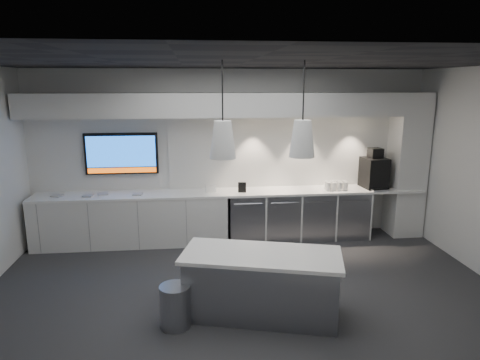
{
  "coord_description": "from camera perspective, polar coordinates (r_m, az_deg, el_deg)",
  "views": [
    {
      "loc": [
        -0.62,
        -5.07,
        2.76
      ],
      "look_at": [
        0.03,
        1.1,
        1.35
      ],
      "focal_mm": 32.0,
      "sensor_mm": 36.0,
      "label": 1
    }
  ],
  "objects": [
    {
      "name": "floor",
      "position": [
        5.81,
        0.88,
        -15.57
      ],
      "size": [
        7.0,
        7.0,
        0.0
      ],
      "primitive_type": "plane",
      "color": "#2E2F31",
      "rests_on": "ground"
    },
    {
      "name": "ceiling",
      "position": [
        5.11,
        1.0,
        15.51
      ],
      "size": [
        7.0,
        7.0,
        0.0
      ],
      "primitive_type": "plane",
      "rotation": [
        3.14,
        0.0,
        0.0
      ],
      "color": "black",
      "rests_on": "wall_back"
    },
    {
      "name": "wall_back",
      "position": [
        7.7,
        -1.32,
        3.41
      ],
      "size": [
        7.0,
        0.0,
        7.0
      ],
      "primitive_type": "plane",
      "rotation": [
        1.57,
        0.0,
        0.0
      ],
      "color": "silver",
      "rests_on": "floor"
    },
    {
      "name": "wall_front",
      "position": [
        2.93,
        7.01,
        -12.8
      ],
      "size": [
        7.0,
        0.0,
        7.0
      ],
      "primitive_type": "plane",
      "rotation": [
        -1.57,
        0.0,
        0.0
      ],
      "color": "silver",
      "rests_on": "floor"
    },
    {
      "name": "back_counter",
      "position": [
        7.51,
        -1.09,
        -1.67
      ],
      "size": [
        6.8,
        0.65,
        0.04
      ],
      "primitive_type": "cube",
      "color": "white",
      "rests_on": "left_base_cabinets"
    },
    {
      "name": "left_base_cabinets",
      "position": [
        7.69,
        -14.23,
        -5.21
      ],
      "size": [
        3.3,
        0.63,
        0.86
      ],
      "primitive_type": "cube",
      "color": "silver",
      "rests_on": "floor"
    },
    {
      "name": "fridge_unit_a",
      "position": [
        7.66,
        0.79,
        -4.92
      ],
      "size": [
        0.6,
        0.61,
        0.85
      ],
      "primitive_type": "cube",
      "color": "gray",
      "rests_on": "floor"
    },
    {
      "name": "fridge_unit_b",
      "position": [
        7.76,
        5.44,
        -4.75
      ],
      "size": [
        0.6,
        0.61,
        0.85
      ],
      "primitive_type": "cube",
      "color": "gray",
      "rests_on": "floor"
    },
    {
      "name": "fridge_unit_c",
      "position": [
        7.9,
        9.93,
        -4.55
      ],
      "size": [
        0.6,
        0.61,
        0.85
      ],
      "primitive_type": "cube",
      "color": "gray",
      "rests_on": "floor"
    },
    {
      "name": "fridge_unit_d",
      "position": [
        8.1,
        14.24,
        -4.34
      ],
      "size": [
        0.6,
        0.61,
        0.85
      ],
      "primitive_type": "cube",
      "color": "gray",
      "rests_on": "floor"
    },
    {
      "name": "backsplash",
      "position": [
        7.86,
        7.46,
        3.86
      ],
      "size": [
        4.6,
        0.03,
        1.3
      ],
      "primitive_type": "cube",
      "color": "silver",
      "rests_on": "wall_back"
    },
    {
      "name": "soffit",
      "position": [
        7.3,
        -1.16,
        10.0
      ],
      "size": [
        6.9,
        0.6,
        0.4
      ],
      "primitive_type": "cube",
      "color": "silver",
      "rests_on": "wall_back"
    },
    {
      "name": "column",
      "position": [
        8.34,
        21.36,
        1.86
      ],
      "size": [
        0.55,
        0.55,
        2.6
      ],
      "primitive_type": "cube",
      "color": "silver",
      "rests_on": "floor"
    },
    {
      "name": "wall_tv",
      "position": [
        7.72,
        -15.52,
        3.41
      ],
      "size": [
        1.25,
        0.07,
        0.72
      ],
      "color": "black",
      "rests_on": "wall_back"
    },
    {
      "name": "island",
      "position": [
        5.29,
        2.84,
        -13.69
      ],
      "size": [
        2.02,
        1.26,
        0.79
      ],
      "rotation": [
        0.0,
        0.0,
        -0.26
      ],
      "color": "gray",
      "rests_on": "floor"
    },
    {
      "name": "bin",
      "position": [
        5.18,
        -8.61,
        -16.29
      ],
      "size": [
        0.44,
        0.44,
        0.5
      ],
      "primitive_type": "cylinder",
      "rotation": [
        0.0,
        0.0,
        0.29
      ],
      "color": "gray",
      "rests_on": "floor"
    },
    {
      "name": "coffee_machine",
      "position": [
        8.1,
        17.46,
        1.1
      ],
      "size": [
        0.44,
        0.6,
        0.72
      ],
      "rotation": [
        0.0,
        0.0,
        0.1
      ],
      "color": "black",
      "rests_on": "back_counter"
    },
    {
      "name": "sign_black",
      "position": [
        7.41,
        0.28,
        -0.99
      ],
      "size": [
        0.14,
        0.04,
        0.18
      ],
      "primitive_type": "cube",
      "rotation": [
        0.0,
        0.0,
        -0.14
      ],
      "color": "black",
      "rests_on": "back_counter"
    },
    {
      "name": "sign_white",
      "position": [
        7.42,
        -3.93,
        -1.15
      ],
      "size": [
        0.18,
        0.06,
        0.14
      ],
      "primitive_type": "cube",
      "rotation": [
        0.0,
        0.0,
        0.24
      ],
      "color": "white",
      "rests_on": "back_counter"
    },
    {
      "name": "cup_cluster",
      "position": [
        7.76,
        12.71,
        -0.76
      ],
      "size": [
        0.39,
        0.18,
        0.16
      ],
      "primitive_type": null,
      "color": "silver",
      "rests_on": "back_counter"
    },
    {
      "name": "tray_a",
      "position": [
        7.8,
        -23.22,
        -1.93
      ],
      "size": [
        0.2,
        0.2,
        0.02
      ],
      "primitive_type": "cube",
      "rotation": [
        0.0,
        0.0,
        -0.27
      ],
      "color": "#A5A5A5",
      "rests_on": "back_counter"
    },
    {
      "name": "tray_b",
      "position": [
        7.61,
        -19.58,
        -1.98
      ],
      "size": [
        0.19,
        0.19,
        0.02
      ],
      "primitive_type": "cube",
      "rotation": [
        0.0,
        0.0,
        -0.17
      ],
      "color": "#A5A5A5",
      "rests_on": "back_counter"
    },
    {
      "name": "tray_c",
      "position": [
        7.64,
        -17.81,
        -1.8
      ],
      "size": [
        0.2,
        0.2,
        0.02
      ],
      "primitive_type": "cube",
      "rotation": [
        0.0,
        0.0,
        0.31
      ],
      "color": "#A5A5A5",
      "rests_on": "back_counter"
    },
    {
      "name": "tray_d",
      "position": [
        7.47,
        -13.51,
        -1.85
      ],
      "size": [
        0.16,
        0.16,
        0.02
      ],
      "primitive_type": "cube",
      "rotation": [
        0.0,
        0.0,
        -0.02
      ],
      "color": "#A5A5A5",
      "rests_on": "back_counter"
    },
    {
      "name": "pendant_left",
      "position": [
        4.72,
        -2.3,
        5.42
      ],
      "size": [
        0.29,
        0.29,
        1.12
      ],
      "color": "silver",
      "rests_on": "ceiling"
    },
    {
      "name": "pendant_right",
      "position": [
        4.86,
        8.29,
        5.51
      ],
      "size": [
        0.29,
        0.29,
        1.12
      ],
      "color": "silver",
      "rests_on": "ceiling"
    }
  ]
}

